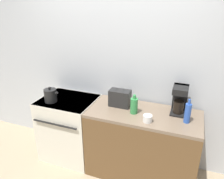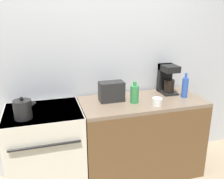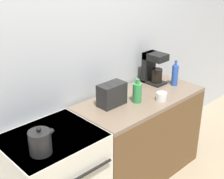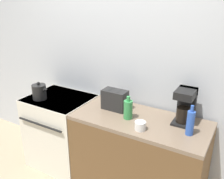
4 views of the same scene
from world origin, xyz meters
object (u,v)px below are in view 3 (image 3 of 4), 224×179
Objects in this scene: coffee_maker at (153,67)px; cup_white at (162,96)px; bottle_green at (137,92)px; toaster at (112,94)px; kettle at (40,142)px; bottle_blue at (175,75)px.

coffee_maker is 0.47m from cup_white.
cup_white is at bearing -35.57° from bottle_green.
toaster is 0.79× the size of coffee_maker.
kettle is at bearing -169.20° from coffee_maker.
bottle_blue is (0.80, -0.11, 0.01)m from toaster.
bottle_blue is at bearing 19.41° from cup_white.
kettle is 0.75× the size of bottle_blue.
coffee_maker is at bearing 50.31° from cup_white.
bottle_blue reaches higher than toaster.
bottle_blue reaches higher than bottle_green.
toaster is 0.70m from coffee_maker.
bottle_blue is at bearing -62.97° from coffee_maker.
toaster is at bearing 171.91° from bottle_blue.
toaster is at bearing 147.98° from cup_white.
toaster is 0.95× the size of bottle_blue.
toaster reaches higher than kettle.
bottle_blue is at bearing -8.09° from toaster.
bottle_blue is at bearing 0.21° from bottle_green.
kettle is at bearing 177.77° from cup_white.
kettle is 1.28m from cup_white.
kettle is 0.90m from toaster.
cup_white is at bearing -129.69° from coffee_maker.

